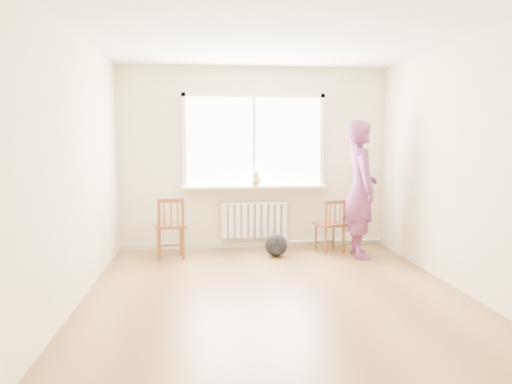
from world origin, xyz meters
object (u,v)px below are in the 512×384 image
object	(u,v)px
cat	(256,179)
backpack	(276,246)
chair_left	(171,228)
person	(360,189)
chair_right	(331,226)

from	to	relation	value
cat	backpack	xyz separation A→B (m)	(0.24, -0.47, -0.90)
chair_left	cat	size ratio (longest dim) A/B	2.25
person	chair_left	bearing A→B (deg)	88.07
chair_right	backpack	xyz separation A→B (m)	(-0.82, -0.15, -0.24)
backpack	chair_left	bearing A→B (deg)	178.11
person	backpack	world-z (taller)	person
chair_left	chair_right	bearing A→B (deg)	174.00
cat	chair_left	bearing A→B (deg)	-152.20
person	chair_right	bearing A→B (deg)	54.71
chair_right	cat	distance (m)	1.29
chair_right	cat	size ratio (longest dim) A/B	2.07
chair_right	backpack	world-z (taller)	chair_right
person	backpack	xyz separation A→B (m)	(-1.16, 0.11, -0.79)
chair_left	person	xyz separation A→B (m)	(2.62, -0.16, 0.52)
chair_left	chair_right	xyz separation A→B (m)	(2.28, 0.10, -0.03)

